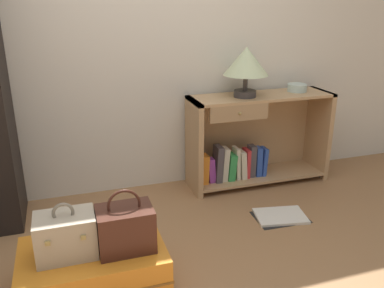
{
  "coord_description": "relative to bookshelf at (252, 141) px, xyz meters",
  "views": [
    {
      "loc": [
        -0.5,
        -1.55,
        1.44
      ],
      "look_at": [
        0.27,
        0.82,
        0.55
      ],
      "focal_mm": 38.2,
      "sensor_mm": 36.0,
      "label": 1
    }
  ],
  "objects": [
    {
      "name": "bookshelf",
      "position": [
        0.0,
        0.0,
        0.0
      ],
      "size": [
        1.15,
        0.36,
        0.73
      ],
      "color": "tan",
      "rests_on": "ground_plane"
    },
    {
      "name": "train_case",
      "position": [
        -1.48,
        -0.98,
        -0.0
      ],
      "size": [
        0.29,
        0.21,
        0.29
      ],
      "color": "#B7A88E",
      "rests_on": "suitcase_large"
    },
    {
      "name": "back_wall",
      "position": [
        -0.93,
        0.23,
        0.95
      ],
      "size": [
        6.4,
        0.1,
        2.6
      ],
      "primitive_type": "cube",
      "color": "silver",
      "rests_on": "ground_plane"
    },
    {
      "name": "bowl",
      "position": [
        0.38,
        0.01,
        0.41
      ],
      "size": [
        0.16,
        0.16,
        0.06
      ],
      "primitive_type": "cylinder",
      "color": "silver",
      "rests_on": "bookshelf"
    },
    {
      "name": "open_book_on_floor",
      "position": [
        -0.06,
        -0.62,
        -0.34
      ],
      "size": [
        0.38,
        0.3,
        0.02
      ],
      "color": "white",
      "rests_on": "ground_plane"
    },
    {
      "name": "handbag",
      "position": [
        -1.19,
        -1.01,
        0.0
      ],
      "size": [
        0.28,
        0.2,
        0.33
      ],
      "color": "#472319",
      "rests_on": "suitcase_large"
    },
    {
      "name": "suitcase_large",
      "position": [
        -1.36,
        -0.97,
        -0.23
      ],
      "size": [
        0.74,
        0.5,
        0.24
      ],
      "color": "orange",
      "rests_on": "ground_plane"
    },
    {
      "name": "table_lamp",
      "position": [
        -0.1,
        -0.04,
        0.64
      ],
      "size": [
        0.34,
        0.34,
        0.37
      ],
      "color": "#3D3838",
      "rests_on": "bookshelf"
    }
  ]
}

